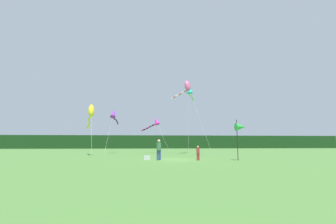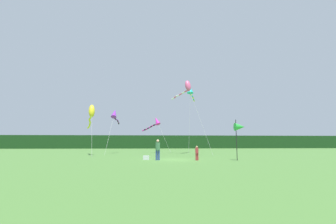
{
  "view_description": "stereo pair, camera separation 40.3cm",
  "coord_description": "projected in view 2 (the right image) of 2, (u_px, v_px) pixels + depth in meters",
  "views": [
    {
      "loc": [
        -2.49,
        -20.98,
        1.5
      ],
      "look_at": [
        0.0,
        6.0,
        5.17
      ],
      "focal_mm": 24.54,
      "sensor_mm": 36.0,
      "label": 1
    },
    {
      "loc": [
        -2.08,
        -21.01,
        1.5
      ],
      "look_at": [
        0.0,
        6.0,
        5.17
      ],
      "focal_mm": 24.54,
      "sensor_mm": 36.0,
      "label": 2
    }
  ],
  "objects": [
    {
      "name": "kite_cyan",
      "position": [
        191.0,
        91.0,
        34.19
      ],
      "size": [
        1.88,
        4.67,
        9.84
      ],
      "color": "#B2B2B2",
      "rests_on": "ground"
    },
    {
      "name": "kite_yellow",
      "position": [
        91.0,
        113.0,
        28.7
      ],
      "size": [
        2.68,
        7.65,
        6.39
      ],
      "color": "#B2B2B2",
      "rests_on": "ground"
    },
    {
      "name": "kite_rainbow",
      "position": [
        187.0,
        87.0,
        32.21
      ],
      "size": [
        4.41,
        6.71,
        10.32
      ],
      "color": "#B2B2B2",
      "rests_on": "ground"
    },
    {
      "name": "kite_purple",
      "position": [
        115.0,
        114.0,
        34.23
      ],
      "size": [
        0.98,
        6.95,
        6.69
      ],
      "color": "#B2B2B2",
      "rests_on": "ground"
    },
    {
      "name": "distant_treeline",
      "position": [
        158.0,
        142.0,
        65.42
      ],
      "size": [
        108.0,
        3.62,
        3.62
      ],
      "primitive_type": "cube",
      "color": "#193D19",
      "rests_on": "ground"
    },
    {
      "name": "kite_magenta",
      "position": [
        156.0,
        122.0,
        35.7
      ],
      "size": [
        4.37,
        4.51,
        5.66
      ],
      "color": "#B2B2B2",
      "rests_on": "ground"
    },
    {
      "name": "person_child",
      "position": [
        197.0,
        152.0,
        20.04
      ],
      "size": [
        0.28,
        0.28,
        1.26
      ],
      "color": "#B23338",
      "rests_on": "ground"
    },
    {
      "name": "ground_plane",
      "position": [
        173.0,
        160.0,
        20.72
      ],
      "size": [
        120.0,
        120.0,
        0.0
      ],
      "primitive_type": "plane",
      "color": "#477533"
    },
    {
      "name": "cooler_box",
      "position": [
        146.0,
        158.0,
        20.76
      ],
      "size": [
        0.54,
        0.43,
        0.37
      ],
      "primitive_type": "cube",
      "color": "silver",
      "rests_on": "ground"
    },
    {
      "name": "banner_flag_pole",
      "position": [
        240.0,
        127.0,
        20.23
      ],
      "size": [
        0.9,
        0.7,
        3.56
      ],
      "color": "black",
      "rests_on": "ground"
    },
    {
      "name": "person_adult",
      "position": [
        158.0,
        149.0,
        20.36
      ],
      "size": [
        0.4,
        0.4,
        1.81
      ],
      "color": "#334C8C",
      "rests_on": "ground"
    }
  ]
}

